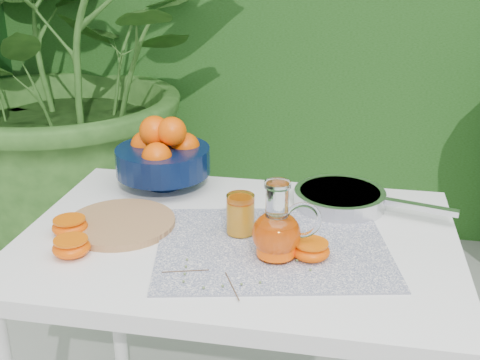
% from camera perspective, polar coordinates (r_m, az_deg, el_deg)
% --- Properties ---
extents(potted_plant_left, '(2.19, 2.19, 1.79)m').
position_cam_1_polar(potted_plant_left, '(2.73, -15.53, 10.79)').
color(potted_plant_left, '#29521C').
rests_on(potted_plant_left, ground).
extents(white_table, '(1.00, 0.70, 0.75)m').
position_cam_1_polar(white_table, '(1.43, -0.15, -8.16)').
color(white_table, white).
rests_on(white_table, ground).
extents(placemat, '(0.58, 0.49, 0.00)m').
position_cam_1_polar(placemat, '(1.35, 3.08, -6.30)').
color(placemat, '#0C1A46').
rests_on(placemat, white_table).
extents(cutting_board, '(0.32, 0.32, 0.02)m').
position_cam_1_polar(cutting_board, '(1.46, -11.24, -4.07)').
color(cutting_board, '#B0854F').
rests_on(cutting_board, white_table).
extents(fruit_bowl, '(0.27, 0.27, 0.20)m').
position_cam_1_polar(fruit_bowl, '(1.65, -7.29, 2.41)').
color(fruit_bowl, black).
rests_on(fruit_bowl, white_table).
extents(juice_pitcher, '(0.16, 0.12, 0.17)m').
position_cam_1_polar(juice_pitcher, '(1.28, 3.57, -4.89)').
color(juice_pitcher, white).
rests_on(juice_pitcher, white_table).
extents(juice_tumbler, '(0.08, 0.08, 0.10)m').
position_cam_1_polar(juice_tumbler, '(1.38, 0.04, -3.37)').
color(juice_tumbler, white).
rests_on(juice_tumbler, white_table).
extents(saute_pan, '(0.43, 0.28, 0.04)m').
position_cam_1_polar(saute_pan, '(1.55, 9.55, -1.67)').
color(saute_pan, silver).
rests_on(saute_pan, white_table).
extents(orange_halves, '(0.66, 0.19, 0.04)m').
position_cam_1_polar(orange_halves, '(1.34, -8.70, -5.72)').
color(orange_halves, '#FF7102').
rests_on(orange_halves, white_table).
extents(thyme_sprigs, '(0.30, 0.24, 0.01)m').
position_cam_1_polar(thyme_sprigs, '(1.25, -0.08, -8.52)').
color(thyme_sprigs, '#4E3723').
rests_on(thyme_sprigs, white_table).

